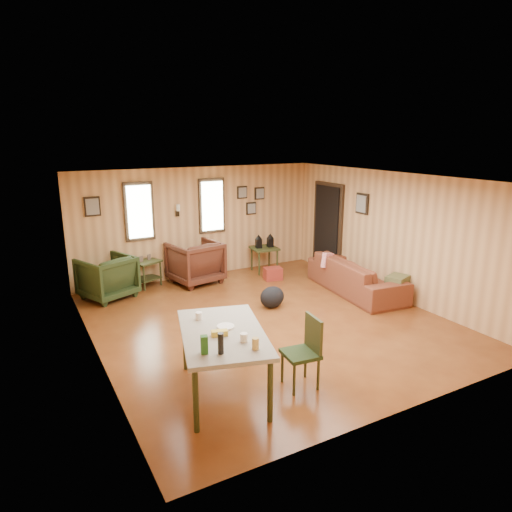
{
  "coord_description": "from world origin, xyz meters",
  "views": [
    {
      "loc": [
        -3.63,
        -6.22,
        3.07
      ],
      "look_at": [
        0.0,
        0.4,
        1.05
      ],
      "focal_mm": 32.0,
      "sensor_mm": 36.0,
      "label": 1
    }
  ],
  "objects": [
    {
      "name": "room",
      "position": [
        0.17,
        0.27,
        1.21
      ],
      "size": [
        5.54,
        6.04,
        2.44
      ],
      "color": "brown",
      "rests_on": "ground"
    },
    {
      "name": "sofa",
      "position": [
        2.29,
        0.43,
        0.45
      ],
      "size": [
        0.93,
        2.38,
        0.91
      ],
      "primitive_type": "imported",
      "rotation": [
        0.0,
        0.0,
        1.46
      ],
      "color": "brown",
      "rests_on": "ground"
    },
    {
      "name": "recliner_brown",
      "position": [
        -0.29,
        2.54,
        0.49
      ],
      "size": [
        1.11,
        1.06,
        0.99
      ],
      "primitive_type": "imported",
      "rotation": [
        0.0,
        0.0,
        3.33
      ],
      "color": "#482215",
      "rests_on": "ground"
    },
    {
      "name": "recliner_green",
      "position": [
        -2.13,
        2.47,
        0.46
      ],
      "size": [
        1.14,
        1.11,
        0.91
      ],
      "primitive_type": "imported",
      "rotation": [
        0.0,
        0.0,
        -2.74
      ],
      "color": "#253417",
      "rests_on": "ground"
    },
    {
      "name": "end_table",
      "position": [
        -1.28,
        2.81,
        0.38
      ],
      "size": [
        0.68,
        0.65,
        0.67
      ],
      "rotation": [
        0.0,
        0.0,
        0.43
      ],
      "color": "#343B1A",
      "rests_on": "ground"
    },
    {
      "name": "side_table",
      "position": [
        1.39,
        2.53,
        0.6
      ],
      "size": [
        0.61,
        0.61,
        0.89
      ],
      "rotation": [
        0.0,
        0.0,
        -0.11
      ],
      "color": "#343B1A",
      "rests_on": "ground"
    },
    {
      "name": "cooler",
      "position": [
        1.25,
        1.92,
        0.13
      ],
      "size": [
        0.42,
        0.34,
        0.27
      ],
      "rotation": [
        0.0,
        0.0,
        -0.2
      ],
      "color": "maroon",
      "rests_on": "ground"
    },
    {
      "name": "backpack",
      "position": [
        0.39,
        0.5,
        0.2
      ],
      "size": [
        0.55,
        0.48,
        0.4
      ],
      "rotation": [
        0.0,
        0.0,
        0.33
      ],
      "color": "black",
      "rests_on": "ground"
    },
    {
      "name": "sofa_pillows",
      "position": [
        2.27,
        0.2,
        0.5
      ],
      "size": [
        0.96,
        1.74,
        0.36
      ],
      "rotation": [
        0.0,
        0.0,
        0.34
      ],
      "color": "brown",
      "rests_on": "sofa"
    },
    {
      "name": "dining_table",
      "position": [
        -1.59,
        -1.67,
        0.74
      ],
      "size": [
        1.35,
        1.79,
        1.05
      ],
      "rotation": [
        0.0,
        0.0,
        -0.27
      ],
      "color": "gray",
      "rests_on": "ground"
    },
    {
      "name": "dining_chair",
      "position": [
        -0.61,
        -1.99,
        0.51
      ],
      "size": [
        0.45,
        0.45,
        0.91
      ],
      "rotation": [
        0.0,
        0.0,
        -0.11
      ],
      "color": "#253417",
      "rests_on": "ground"
    }
  ]
}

